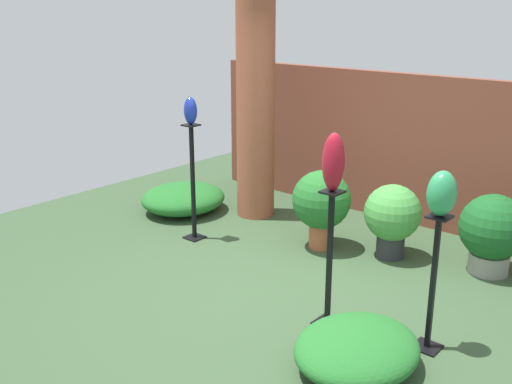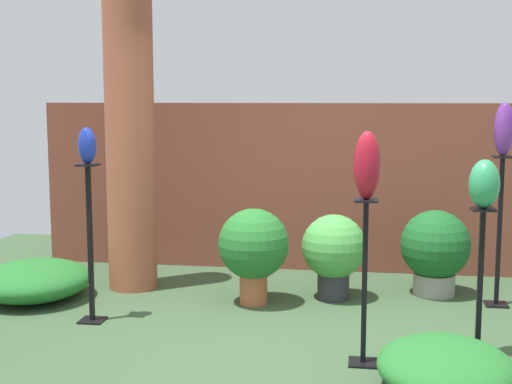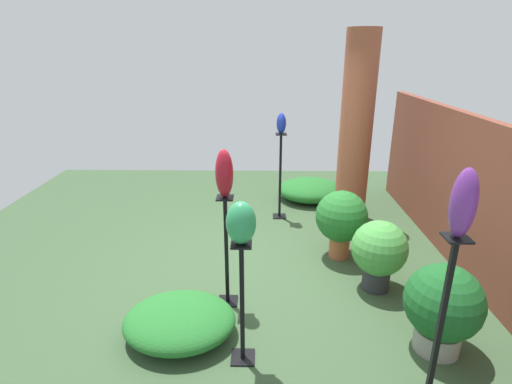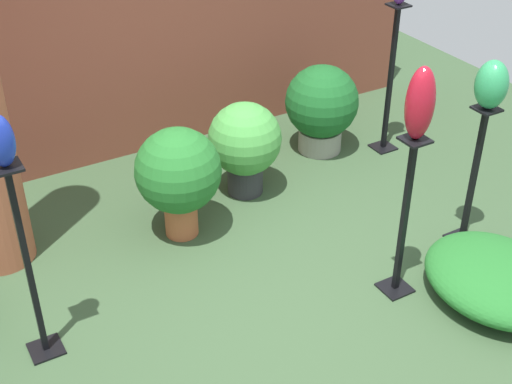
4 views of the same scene
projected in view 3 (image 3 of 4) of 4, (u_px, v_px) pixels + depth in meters
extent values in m
plane|color=#385133|center=(241.00, 267.00, 4.81)|extent=(8.00, 8.00, 0.00)
cube|color=brown|center=(472.00, 199.00, 4.46)|extent=(5.60, 0.12, 1.79)
cylinder|color=#9E5138|center=(356.00, 130.00, 5.75)|extent=(0.47, 0.47, 2.75)
cube|color=black|center=(279.00, 216.00, 6.23)|extent=(0.20, 0.20, 0.01)
cube|color=black|center=(280.00, 177.00, 6.01)|extent=(0.04, 0.04, 1.31)
cube|color=black|center=(281.00, 134.00, 5.79)|extent=(0.16, 0.16, 0.02)
cube|color=black|center=(441.00, 323.00, 2.79)|extent=(0.04, 0.04, 1.34)
cube|color=black|center=(457.00, 238.00, 2.56)|extent=(0.16, 0.16, 0.02)
cube|color=black|center=(228.00, 301.00, 4.14)|extent=(0.20, 0.20, 0.01)
cube|color=black|center=(227.00, 252.00, 3.95)|extent=(0.04, 0.04, 1.16)
cube|color=black|center=(225.00, 198.00, 3.75)|extent=(0.16, 0.16, 0.02)
cube|color=black|center=(243.00, 357.00, 3.39)|extent=(0.20, 0.20, 0.01)
cube|color=black|center=(242.00, 304.00, 3.20)|extent=(0.04, 0.04, 1.09)
cube|color=black|center=(241.00, 244.00, 3.02)|extent=(0.16, 0.16, 0.02)
ellipsoid|color=#192D9E|center=(281.00, 123.00, 5.73)|extent=(0.15, 0.14, 0.30)
ellipsoid|color=#6B2D8C|center=(463.00, 203.00, 2.48)|extent=(0.17, 0.16, 0.46)
ellipsoid|color=maroon|center=(224.00, 173.00, 3.67)|extent=(0.18, 0.17, 0.46)
ellipsoid|color=#2D9356|center=(241.00, 223.00, 2.96)|extent=(0.21, 0.23, 0.34)
cylinder|color=#B25B38|center=(339.00, 246.00, 5.00)|extent=(0.25, 0.25, 0.28)
sphere|color=#236B28|center=(341.00, 216.00, 4.86)|extent=(0.63, 0.63, 0.63)
cylinder|color=#2D2D33|center=(376.00, 278.00, 4.34)|extent=(0.29, 0.29, 0.24)
sphere|color=#479942|center=(379.00, 248.00, 4.21)|extent=(0.59, 0.59, 0.59)
cylinder|color=gray|center=(437.00, 339.00, 3.47)|extent=(0.39, 0.39, 0.20)
sphere|color=#195923|center=(444.00, 302.00, 3.34)|extent=(0.65, 0.65, 0.65)
ellipsoid|color=#236B28|center=(180.00, 321.00, 3.61)|extent=(0.87, 1.02, 0.31)
ellipsoid|color=#236B28|center=(310.00, 190.00, 6.89)|extent=(1.02, 1.10, 0.35)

